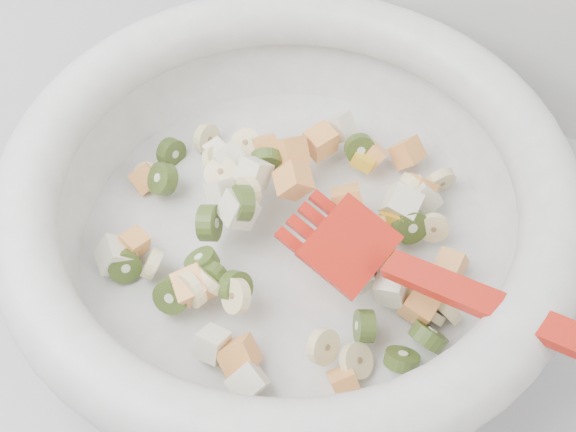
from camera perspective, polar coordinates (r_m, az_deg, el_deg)
The scene contains 1 object.
mixing_bowl at distance 0.52m, azimuth 0.04°, elevation 0.83°, with size 0.48×0.41×0.13m.
Camera 1 is at (0.21, 1.23, 1.38)m, focal length 45.00 mm.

